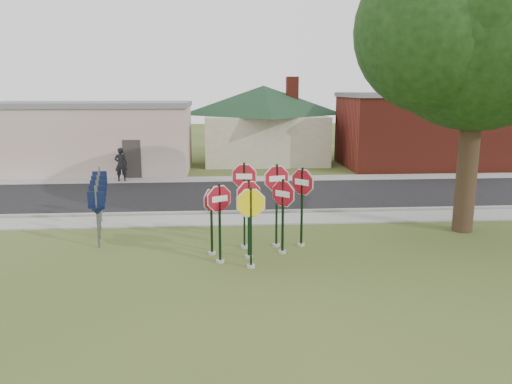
{
  "coord_description": "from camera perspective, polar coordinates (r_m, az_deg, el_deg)",
  "views": [
    {
      "loc": [
        -1.11,
        -13.09,
        4.98
      ],
      "look_at": [
        0.0,
        2.0,
        1.84
      ],
      "focal_mm": 35.0,
      "sensor_mm": 36.0,
      "label": 1
    }
  ],
  "objects": [
    {
      "name": "stop_sign_yellow",
      "position": [
        13.87,
        -0.59,
        -2.8
      ],
      "size": [
        1.13,
        0.24,
        2.44
      ],
      "color": "#9B9991",
      "rests_on": "ground"
    },
    {
      "name": "building_brick",
      "position": [
        34.3,
        18.41,
        6.82
      ],
      "size": [
        10.2,
        6.2,
        4.75
      ],
      "color": "maroon",
      "rests_on": "ground"
    },
    {
      "name": "sidewalk_far",
      "position": [
        27.86,
        -1.86,
        1.48
      ],
      "size": [
        60.0,
        1.6,
        0.06
      ],
      "primitive_type": "cube",
      "color": "gray",
      "rests_on": "ground"
    },
    {
      "name": "ground",
      "position": [
        14.05,
        0.6,
        -9.03
      ],
      "size": [
        120.0,
        120.0,
        0.0
      ],
      "primitive_type": "plane",
      "color": "#374A1C",
      "rests_on": "ground"
    },
    {
      "name": "stop_sign_left",
      "position": [
        14.31,
        -4.19,
        -2.36
      ],
      "size": [
        0.94,
        0.54,
        2.45
      ],
      "color": "#9B9991",
      "rests_on": "ground"
    },
    {
      "name": "road",
      "position": [
        23.64,
        -1.43,
        -0.39
      ],
      "size": [
        60.0,
        7.0,
        0.04
      ],
      "primitive_type": "cube",
      "color": "black",
      "rests_on": "ground"
    },
    {
      "name": "building_stucco",
      "position": [
        32.2,
        -18.48,
        6.08
      ],
      "size": [
        12.2,
        6.2,
        4.2
      ],
      "color": "beige",
      "rests_on": "ground"
    },
    {
      "name": "stop_sign_right",
      "position": [
        15.12,
        3.09,
        -1.57
      ],
      "size": [
        0.84,
        0.77,
        2.44
      ],
      "color": "#9B9991",
      "rests_on": "ground"
    },
    {
      "name": "stop_sign_far_right",
      "position": [
        15.82,
        5.29,
        -0.32
      ],
      "size": [
        0.81,
        0.85,
        2.68
      ],
      "color": "#9B9991",
      "rests_on": "ground"
    },
    {
      "name": "pedestrian",
      "position": [
        27.94,
        -15.19,
        3.07
      ],
      "size": [
        0.7,
        0.48,
        1.83
      ],
      "primitive_type": "imported",
      "rotation": [
        0.0,
        0.0,
        3.21
      ],
      "color": "black",
      "rests_on": "sidewalk_far"
    },
    {
      "name": "bg_tree_right",
      "position": [
        45.42,
        26.93,
        11.24
      ],
      "size": [
        5.6,
        5.6,
        8.4
      ],
      "color": "black",
      "rests_on": "ground"
    },
    {
      "name": "stop_sign_back_right",
      "position": [
        15.73,
        2.37,
        -0.08
      ],
      "size": [
        1.1,
        0.3,
        2.79
      ],
      "color": "#9B9991",
      "rests_on": "ground"
    },
    {
      "name": "curb",
      "position": [
        20.23,
        -0.94,
        -2.32
      ],
      "size": [
        60.0,
        0.2,
        0.14
      ],
      "primitive_type": "cube",
      "color": "gray",
      "rests_on": "ground"
    },
    {
      "name": "oak_tree",
      "position": [
        18.81,
        24.2,
        17.17
      ],
      "size": [
        10.67,
        10.07,
        10.63
      ],
      "color": "black",
      "rests_on": "ground"
    },
    {
      "name": "stop_sign_back_left",
      "position": [
        15.54,
        -1.35,
        -0.07
      ],
      "size": [
        1.07,
        0.24,
        2.86
      ],
      "color": "#9B9991",
      "rests_on": "ground"
    },
    {
      "name": "route_sign_row",
      "position": [
        18.49,
        -17.53,
        -0.55
      ],
      "size": [
        1.43,
        4.63,
        2.0
      ],
      "color": "#59595E",
      "rests_on": "ground"
    },
    {
      "name": "stop_sign_far_left",
      "position": [
        15.1,
        -5.12,
        -2.41
      ],
      "size": [
        0.57,
        0.8,
        2.19
      ],
      "color": "#9B9991",
      "rests_on": "ground"
    },
    {
      "name": "sidewalk_near",
      "position": [
        19.27,
        -0.77,
        -3.16
      ],
      "size": [
        60.0,
        1.6,
        0.06
      ],
      "primitive_type": "cube",
      "color": "gray",
      "rests_on": "ground"
    },
    {
      "name": "building_house",
      "position": [
        35.25,
        0.87,
        9.55
      ],
      "size": [
        11.6,
        11.6,
        6.2
      ],
      "color": "beige",
      "rests_on": "ground"
    },
    {
      "name": "stop_sign_center",
      "position": [
        14.67,
        -0.83,
        -1.82
      ],
      "size": [
        0.99,
        0.45,
        2.49
      ],
      "color": "#9B9991",
      "rests_on": "ground"
    }
  ]
}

